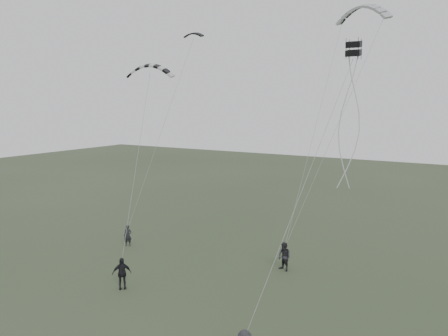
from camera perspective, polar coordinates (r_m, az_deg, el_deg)
The scene contains 8 objects.
ground at distance 26.85m, azimuth -8.56°, elevation -16.21°, with size 140.00×140.00×0.00m, color #334028.
flyer_left at distance 35.60m, azimuth -12.45°, elevation -8.61°, with size 0.61×0.40×1.67m, color black.
flyer_right at distance 30.12m, azimuth 7.88°, elevation -11.41°, with size 0.94×0.73×1.94m, color #232327.
flyer_center at distance 27.85m, azimuth -13.21°, elevation -13.24°, with size 1.13×0.47×1.94m, color black.
kite_dark_small at distance 37.09m, azimuth -4.02°, elevation 17.13°, with size 1.64×0.49×0.53m, color black, non-canonical shape.
kite_pale_large at distance 32.87m, azimuth 17.68°, elevation 19.49°, with size 3.78×0.85×1.57m, color #A0A3A5, non-canonical shape.
kite_striped at distance 30.26m, azimuth -9.65°, elevation 13.07°, with size 3.13×0.78×1.22m, color black, non-canonical shape.
kite_box at distance 24.93m, azimuth 16.58°, elevation 14.71°, with size 0.73×0.73×0.76m, color black, non-canonical shape.
Camera 1 is at (15.58, -18.80, 11.15)m, focal length 35.00 mm.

